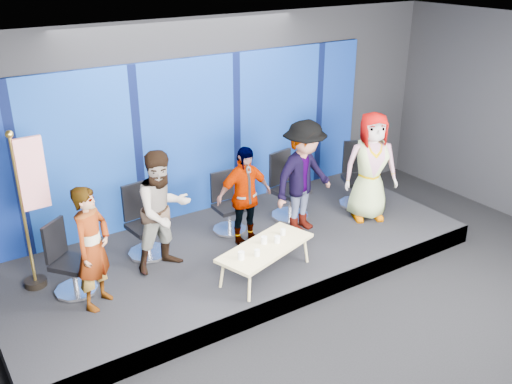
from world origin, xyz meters
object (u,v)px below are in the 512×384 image
(chair_d, at_px, (288,197))
(flag_stand, at_px, (31,206))
(chair_e, at_px, (357,185))
(mug_a, at_px, (241,256))
(panelist_b, at_px, (163,211))
(panelist_d, at_px, (304,177))
(chair_b, at_px, (145,232))
(chair_a, at_px, (70,270))
(panelist_a, at_px, (93,248))
(mug_e, at_px, (283,232))
(mug_b, at_px, (257,253))
(mug_d, at_px, (277,239))
(chair_c, at_px, (228,212))
(panelist_c, at_px, (244,196))
(mug_c, at_px, (264,240))
(panelist_e, at_px, (371,167))
(coffee_table, at_px, (266,249))

(chair_d, xyz_separation_m, flag_stand, (-3.96, 0.13, 0.78))
(chair_e, relative_size, mug_a, 10.41)
(panelist_b, bearing_deg, panelist_d, -9.46)
(panelist_b, bearing_deg, chair_b, 94.20)
(chair_a, bearing_deg, mug_a, -69.36)
(chair_a, bearing_deg, panelist_a, -104.63)
(panelist_b, bearing_deg, mug_e, -35.17)
(panelist_d, xyz_separation_m, mug_b, (-1.50, -0.96, -0.42))
(chair_b, xyz_separation_m, chair_e, (3.77, -0.40, 0.01))
(chair_e, relative_size, mug_d, 11.50)
(chair_c, bearing_deg, panelist_d, -29.95)
(chair_b, relative_size, chair_e, 0.96)
(chair_c, xyz_separation_m, flag_stand, (-2.87, 0.01, 0.83))
(mug_e, bearing_deg, panelist_c, 100.63)
(panelist_d, relative_size, mug_c, 17.36)
(panelist_a, xyz_separation_m, panelist_c, (2.40, 0.36, -0.03))
(panelist_d, distance_m, mug_a, 1.99)
(chair_a, bearing_deg, chair_d, -33.99)
(panelist_a, bearing_deg, mug_a, -60.29)
(chair_a, bearing_deg, mug_d, -60.34)
(chair_c, bearing_deg, mug_a, -113.07)
(chair_b, relative_size, panelist_d, 0.59)
(flag_stand, bearing_deg, mug_b, -36.38)
(chair_c, distance_m, mug_e, 1.31)
(panelist_a, xyz_separation_m, chair_d, (3.49, 0.74, -0.44))
(mug_a, bearing_deg, chair_b, 113.76)
(chair_e, relative_size, mug_b, 12.60)
(chair_d, bearing_deg, chair_c, 163.14)
(mug_d, bearing_deg, flag_stand, 152.90)
(mug_d, bearing_deg, panelist_e, 14.32)
(mug_b, relative_size, mug_d, 0.91)
(panelist_b, xyz_separation_m, mug_e, (1.44, -0.80, -0.38))
(chair_d, xyz_separation_m, mug_a, (-1.79, -1.42, 0.13))
(chair_b, relative_size, chair_d, 0.96)
(mug_d, distance_m, flag_stand, 3.23)
(panelist_c, relative_size, panelist_d, 0.86)
(chair_c, xyz_separation_m, chair_d, (1.09, -0.12, 0.05))
(chair_c, relative_size, panelist_c, 0.62)
(mug_a, xyz_separation_m, mug_c, (0.48, 0.19, -0.00))
(coffee_table, bearing_deg, flag_stand, 151.22)
(coffee_table, bearing_deg, mug_e, 20.12)
(panelist_d, height_order, mug_c, panelist_d)
(chair_a, relative_size, flag_stand, 0.46)
(chair_d, height_order, panelist_d, panelist_d)
(panelist_e, distance_m, coffee_table, 2.55)
(panelist_e, height_order, mug_d, panelist_e)
(mug_a, relative_size, mug_b, 1.21)
(chair_a, height_order, mug_a, chair_a)
(panelist_b, distance_m, panelist_c, 1.30)
(mug_a, distance_m, mug_b, 0.23)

